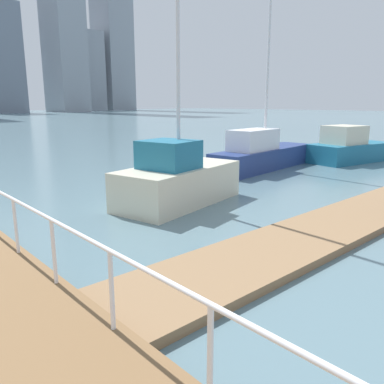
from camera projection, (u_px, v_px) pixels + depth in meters
The scene contains 9 objects.
ground_plane at pixel (33, 186), 15.28m from camera, with size 300.00×300.00×0.00m, color slate.
floating_dock at pixel (328, 228), 9.86m from camera, with size 13.97×2.00×0.18m, color #93704C.
boardwalk_railing at pixel (78, 247), 5.38m from camera, with size 0.06×26.06×1.08m.
moored_boat_0 at pixel (177, 179), 12.44m from camera, with size 4.76×2.91×9.63m.
moored_boat_2 at pixel (262, 154), 19.03m from camera, with size 7.26×2.55×9.12m.
moored_boat_5 at pixel (349, 148), 21.38m from camera, with size 5.33×2.84×1.99m.
skyline_tower_4 at pixel (1, 58), 115.57m from camera, with size 11.26×7.38×31.98m, color slate.
skyline_tower_6 at pixel (85, 71), 153.28m from camera, with size 12.22×10.22×30.10m, color #8C939E.
skyline_tower_7 at pixel (111, 1), 158.38m from camera, with size 12.10×13.90×86.40m, color #8C939E.
Camera 1 is at (-5.37, 4.73, 3.20)m, focal length 36.50 mm.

